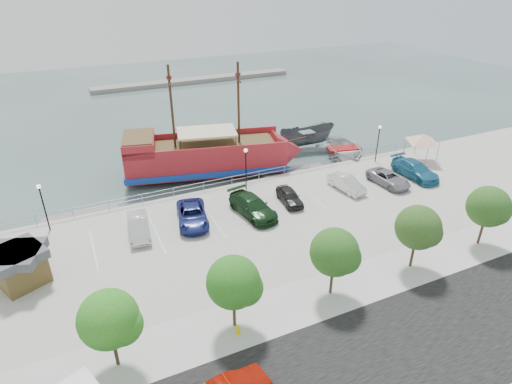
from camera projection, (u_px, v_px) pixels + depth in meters
name	position (u px, v px, depth m)	size (l,w,h in m)	color
ground	(276.00, 229.00, 37.84)	(160.00, 160.00, 0.00)	#384745
street	(403.00, 352.00, 24.53)	(100.00, 8.00, 0.04)	black
sidewalk	(342.00, 289.00, 29.34)	(100.00, 4.00, 0.05)	beige
seawall_railing	(241.00, 179.00, 43.38)	(50.00, 0.06, 1.00)	gray
far_shore	(195.00, 80.00, 85.49)	(40.00, 3.00, 0.80)	gray
pirate_ship	(219.00, 155.00, 47.18)	(20.47, 9.72, 12.68)	maroon
patrol_boat	(307.00, 138.00, 53.93)	(2.73, 7.25, 2.81)	#45494D
speedboat	(344.00, 151.00, 51.83)	(5.53, 7.74, 1.60)	silver
dock_west	(81.00, 216.00, 39.40)	(6.84, 1.95, 0.39)	gray
dock_mid	(295.00, 172.00, 47.77)	(7.30, 2.08, 0.42)	slate
dock_east	(364.00, 158.00, 51.28)	(6.94, 1.98, 0.40)	slate
shed	(19.00, 266.00, 29.35)	(4.29, 4.29, 2.66)	brown
canopy_tent	(424.00, 134.00, 47.29)	(5.51, 5.51, 3.63)	slate
fire_hydrant	(238.00, 330.00, 25.51)	(0.26, 0.26, 0.76)	#F0D101
lamp_post_left	(42.00, 199.00, 34.54)	(0.36, 0.36, 4.28)	black
lamp_post_mid	(246.00, 162.00, 41.21)	(0.36, 0.36, 4.28)	black
lamp_post_right	(379.00, 137.00, 47.15)	(0.36, 0.36, 4.28)	black
tree_b	(112.00, 321.00, 22.24)	(3.30, 3.20, 5.00)	#473321
tree_c	(236.00, 283.00, 24.84)	(3.30, 3.20, 5.00)	#473321
tree_d	(337.00, 253.00, 27.43)	(3.30, 3.20, 5.00)	#473321
tree_e	(420.00, 229.00, 30.03)	(3.30, 3.20, 5.00)	#473321
tree_f	(490.00, 208.00, 32.62)	(3.30, 3.20, 5.00)	#473321
parked_car_b	(139.00, 226.00, 35.00)	(1.60, 4.60, 1.51)	silver
parked_car_c	(192.00, 215.00, 36.62)	(2.46, 5.34, 1.48)	navy
parked_car_d	(253.00, 206.00, 37.78)	(2.30, 5.67, 1.64)	black
parked_car_e	(290.00, 196.00, 39.75)	(1.58, 3.93, 1.34)	black
parked_car_f	(347.00, 183.00, 42.05)	(1.51, 4.34, 1.43)	silver
parked_car_g	(388.00, 178.00, 43.13)	(2.20, 4.78, 1.33)	gray
parked_car_h	(415.00, 170.00, 44.63)	(2.29, 5.63, 1.63)	#20678D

